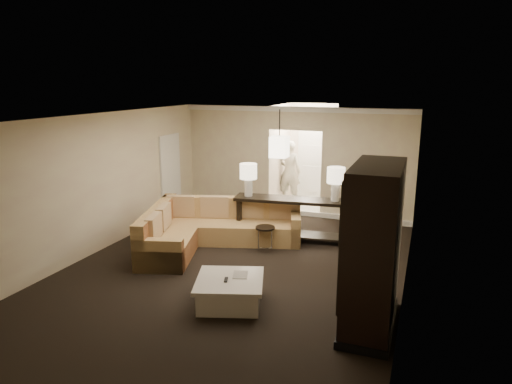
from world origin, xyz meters
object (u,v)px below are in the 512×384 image
at_px(person, 289,168).
at_px(armoire, 372,251).
at_px(drink_table, 265,233).
at_px(sectional_sofa, 210,229).
at_px(coffee_table, 230,291).
at_px(console_table, 290,215).

bearing_deg(person, armoire, 118.33).
height_order(drink_table, person, person).
distance_m(sectional_sofa, person, 4.10).
xyz_separation_m(sectional_sofa, coffee_table, (1.46, -2.25, -0.16)).
distance_m(drink_table, person, 3.97).
bearing_deg(armoire, person, 116.30).
bearing_deg(coffee_table, person, 98.35).
relative_size(coffee_table, person, 0.65).
bearing_deg(person, console_table, 109.25).
distance_m(coffee_table, armoire, 2.31).
height_order(coffee_table, drink_table, drink_table).
xyz_separation_m(sectional_sofa, armoire, (3.57, -2.14, 0.75)).
bearing_deg(armoire, sectional_sofa, 149.12).
relative_size(coffee_table, console_table, 0.52).
height_order(sectional_sofa, armoire, armoire).
relative_size(sectional_sofa, drink_table, 6.43).
xyz_separation_m(armoire, person, (-3.04, 6.15, -0.12)).
relative_size(drink_table, person, 0.25).
relative_size(sectional_sofa, person, 1.62).
bearing_deg(console_table, sectional_sofa, -155.05).
bearing_deg(armoire, coffee_table, -176.89).
height_order(coffee_table, console_table, console_table).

